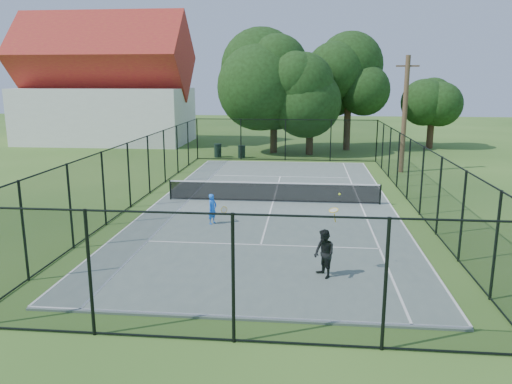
# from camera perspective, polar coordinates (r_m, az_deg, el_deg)

# --- Properties ---
(ground) EXTENTS (120.00, 120.00, 0.00)m
(ground) POSITION_cam_1_polar(r_m,az_deg,el_deg) (23.82, 1.96, -1.27)
(ground) COLOR #31591E
(tennis_court) EXTENTS (11.00, 24.00, 0.06)m
(tennis_court) POSITION_cam_1_polar(r_m,az_deg,el_deg) (23.81, 1.97, -1.20)
(tennis_court) COLOR slate
(tennis_court) RESTS_ON ground
(tennis_net) EXTENTS (10.08, 0.08, 0.95)m
(tennis_net) POSITION_cam_1_polar(r_m,az_deg,el_deg) (23.68, 1.98, 0.09)
(tennis_net) COLOR black
(tennis_net) RESTS_ON tennis_court
(fence) EXTENTS (13.10, 26.10, 3.00)m
(fence) POSITION_cam_1_polar(r_m,az_deg,el_deg) (23.50, 1.99, 2.28)
(fence) COLOR black
(fence) RESTS_ON ground
(tree_near_left) EXTENTS (6.90, 6.90, 9.00)m
(tree_near_left) POSITION_cam_1_polar(r_m,az_deg,el_deg) (39.98, 2.08, 12.38)
(tree_near_left) COLOR #332114
(tree_near_left) RESTS_ON ground
(tree_near_mid) EXTENTS (5.53, 5.53, 7.23)m
(tree_near_mid) POSITION_cam_1_polar(r_m,az_deg,el_deg) (39.20, 6.25, 10.73)
(tree_near_mid) COLOR #332114
(tree_near_mid) RESTS_ON ground
(tree_near_right) EXTENTS (6.05, 6.05, 8.35)m
(tree_near_right) POSITION_cam_1_polar(r_m,az_deg,el_deg) (42.38, 10.55, 11.89)
(tree_near_right) COLOR #332114
(tree_near_right) RESTS_ON ground
(tree_far_right) EXTENTS (4.76, 4.76, 6.29)m
(tree_far_right) POSITION_cam_1_polar(r_m,az_deg,el_deg) (45.30, 19.53, 9.63)
(tree_far_right) COLOR #332114
(tree_far_right) RESTS_ON ground
(building) EXTENTS (15.30, 8.15, 11.87)m
(building) POSITION_cam_1_polar(r_m,az_deg,el_deg) (48.73, -16.87, 11.20)
(building) COLOR silver
(building) RESTS_ON ground
(trash_bin_left) EXTENTS (0.58, 0.58, 1.02)m
(trash_bin_left) POSITION_cam_1_polar(r_m,az_deg,el_deg) (38.05, -4.39, 4.76)
(trash_bin_left) COLOR black
(trash_bin_left) RESTS_ON ground
(trash_bin_right) EXTENTS (0.58, 0.58, 0.93)m
(trash_bin_right) POSITION_cam_1_polar(r_m,az_deg,el_deg) (37.67, -1.65, 4.64)
(trash_bin_right) COLOR black
(trash_bin_right) RESTS_ON ground
(utility_pole) EXTENTS (1.40, 0.30, 7.22)m
(utility_pole) POSITION_cam_1_polar(r_m,az_deg,el_deg) (32.69, 16.62, 8.54)
(utility_pole) COLOR #4C3823
(utility_pole) RESTS_ON ground
(player_blue) EXTENTS (0.82, 0.53, 1.22)m
(player_blue) POSITION_cam_1_polar(r_m,az_deg,el_deg) (20.14, -4.99, -1.94)
(player_blue) COLOR blue
(player_blue) RESTS_ON tennis_court
(player_black) EXTENTS (0.87, 1.14, 2.40)m
(player_black) POSITION_cam_1_polar(r_m,az_deg,el_deg) (14.81, 7.80, -6.98)
(player_black) COLOR black
(player_black) RESTS_ON tennis_court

